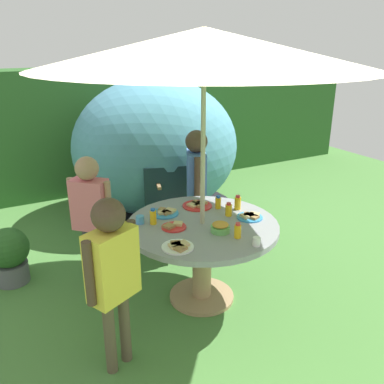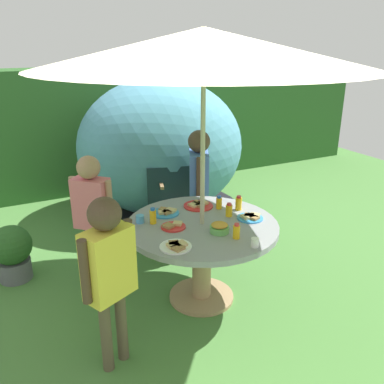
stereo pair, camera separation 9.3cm
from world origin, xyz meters
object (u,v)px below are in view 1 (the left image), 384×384
child_in_pink_shirt (90,205)px  plate_mid_right (250,216)px  child_in_yellow_shirt (112,265)px  plate_far_right (178,246)px  plate_mid_left (174,226)px  snack_bowl (220,227)px  potted_plant (9,254)px  patio_umbrella (204,48)px  plate_near_right (165,213)px  plate_center_front (197,205)px  dome_tent (156,148)px  garden_table (202,240)px  juice_bottle_near_left (153,217)px  juice_bottle_center_back (238,203)px  cup_far (257,242)px  wooden_chair (177,188)px  juice_bottle_front_edge (238,231)px  cup_near (140,220)px  child_in_blue_shirt (196,176)px  juice_bottle_back_edge (229,210)px

child_in_pink_shirt → plate_mid_right: size_ratio=5.53×
child_in_yellow_shirt → plate_far_right: size_ratio=5.29×
plate_mid_left → snack_bowl: bearing=-39.6°
potted_plant → child_in_yellow_shirt: (0.52, -1.43, 0.49)m
patio_umbrella → child_in_yellow_shirt: patio_umbrella is taller
plate_near_right → plate_center_front: (0.32, 0.02, -0.00)m
plate_mid_left → plate_far_right: bearing=-110.5°
patio_umbrella → dome_tent: 2.32m
plate_mid_right → garden_table: bearing=166.2°
juice_bottle_near_left → juice_bottle_center_back: juice_bottle_near_left is taller
snack_bowl → cup_far: (0.11, -0.31, -0.00)m
plate_near_right → plate_mid_left: bearing=-101.2°
garden_table → wooden_chair: 1.28m
snack_bowl → juice_bottle_front_edge: 0.16m
patio_umbrella → plate_mid_right: bearing=-13.8°
potted_plant → plate_near_right: plate_near_right is taller
potted_plant → cup_near: 1.31m
child_in_blue_shirt → potted_plant: bearing=-72.6°
snack_bowl → plate_mid_right: snack_bowl is taller
plate_center_front → cup_near: bearing=-170.6°
child_in_yellow_shirt → plate_near_right: bearing=21.2°
patio_umbrella → plate_mid_right: (0.39, -0.10, -1.30)m
wooden_chair → plate_center_front: bearing=-88.0°
plate_mid_right → plate_near_right: bearing=145.0°
plate_near_right → plate_mid_left: size_ratio=1.21×
wooden_chair → juice_bottle_near_left: size_ratio=7.51×
child_in_pink_shirt → juice_bottle_center_back: bearing=16.6°
plate_center_front → plate_far_right: size_ratio=1.13×
patio_umbrella → potted_plant: 2.44m
plate_near_right → patio_umbrella: bearing=-59.2°
potted_plant → plate_far_right: plate_far_right is taller
juice_bottle_center_back → potted_plant: bearing=152.9°
wooden_chair → child_in_blue_shirt: 0.53m
wooden_chair → plate_mid_left: bearing=-100.2°
child_in_blue_shirt → juice_bottle_near_left: bearing=-24.6°
dome_tent → child_in_pink_shirt: dome_tent is taller
child_in_pink_shirt → dome_tent: bearing=91.4°
patio_umbrella → snack_bowl: 1.29m
child_in_blue_shirt → juice_bottle_near_left: child_in_blue_shirt is taller
plate_mid_right → cup_near: size_ratio=3.16×
dome_tent → juice_bottle_back_edge: 1.93m
wooden_chair → plate_near_right: 1.09m
patio_umbrella → juice_bottle_back_edge: (0.26, 0.03, -1.26)m
child_in_pink_shirt → plate_center_front: 0.92m
wooden_chair → dome_tent: size_ratio=0.40×
child_in_pink_shirt → cup_far: child_in_pink_shirt is taller
plate_far_right → cup_far: cup_far is taller
child_in_blue_shirt → child_in_yellow_shirt: child_in_blue_shirt is taller
garden_table → plate_mid_right: size_ratio=5.73×
child_in_yellow_shirt → plate_near_right: child_in_yellow_shirt is taller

